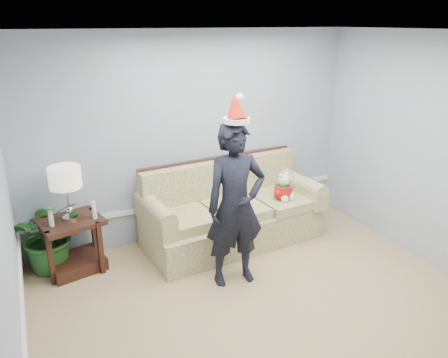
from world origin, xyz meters
name	(u,v)px	position (x,y,z in m)	size (l,w,h in m)	color
room_shell	(305,206)	(0.00, 0.00, 1.35)	(4.54, 5.04, 2.74)	tan
wainscot_trim	(135,265)	(-1.18, 1.18, 0.45)	(4.49, 4.99, 0.06)	white
sofa	(230,214)	(0.31, 2.03, 0.38)	(2.35, 1.15, 1.07)	#515729
side_table	(74,250)	(-1.67, 2.13, 0.25)	(0.78, 0.70, 0.65)	#361B13
table_lamp	(65,179)	(-1.67, 2.16, 1.13)	(0.35, 0.35, 0.63)	silver
candle_pair	(73,214)	(-1.64, 2.05, 0.74)	(0.52, 0.05, 0.21)	silver
houseplant	(49,233)	(-1.91, 2.28, 0.46)	(0.82, 0.71, 0.91)	#235E24
man	(235,206)	(-0.06, 1.14, 0.91)	(0.67, 0.44, 1.83)	black
santa_hat	(236,109)	(-0.06, 1.16, 1.95)	(0.27, 0.31, 0.32)	white
teddy_bear	(283,190)	(0.97, 1.79, 0.69)	(0.27, 0.28, 0.37)	white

